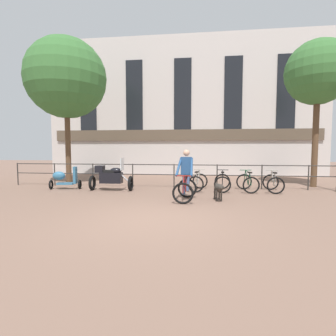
# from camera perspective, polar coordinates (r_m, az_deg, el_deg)

# --- Properties ---
(ground_plane) EXTENTS (60.00, 60.00, 0.00)m
(ground_plane) POSITION_cam_1_polar(r_m,az_deg,el_deg) (6.60, -3.22, -10.99)
(ground_plane) COLOR #7A5B4C
(canal_railing) EXTENTS (15.05, 0.05, 1.05)m
(canal_railing) POSITION_cam_1_polar(r_m,az_deg,el_deg) (11.56, 1.33, -0.83)
(canal_railing) COLOR #2D2B28
(canal_railing) RESTS_ON ground_plane
(building_facade) EXTENTS (18.00, 0.72, 8.95)m
(building_facade) POSITION_cam_1_polar(r_m,az_deg,el_deg) (17.50, 3.27, 13.19)
(building_facade) COLOR beige
(building_facade) RESTS_ON ground_plane
(cyclist_with_bike) EXTENTS (0.76, 1.22, 1.70)m
(cyclist_with_bike) POSITION_cam_1_polar(r_m,az_deg,el_deg) (8.82, 3.88, -2.08)
(cyclist_with_bike) COLOR black
(cyclist_with_bike) RESTS_ON ground_plane
(dog) EXTENTS (0.30, 0.99, 0.60)m
(dog) POSITION_cam_1_polar(r_m,az_deg,el_deg) (8.86, 10.95, -4.36)
(dog) COLOR #332D28
(dog) RESTS_ON ground_plane
(parked_motorcycle) EXTENTS (1.76, 0.67, 1.35)m
(parked_motorcycle) POSITION_cam_1_polar(r_m,az_deg,el_deg) (11.06, -12.34, -1.93)
(parked_motorcycle) COLOR black
(parked_motorcycle) RESTS_ON ground_plane
(parked_bicycle_near_lamp) EXTENTS (0.84, 1.21, 0.86)m
(parked_bicycle_near_lamp) POSITION_cam_1_polar(r_m,az_deg,el_deg) (10.89, 6.52, -3.03)
(parked_bicycle_near_lamp) COLOR black
(parked_bicycle_near_lamp) RESTS_ON ground_plane
(parked_bicycle_mid_left) EXTENTS (0.74, 1.16, 0.86)m
(parked_bicycle_mid_left) POSITION_cam_1_polar(r_m,az_deg,el_deg) (10.93, 11.76, -3.06)
(parked_bicycle_mid_left) COLOR black
(parked_bicycle_mid_left) RESTS_ON ground_plane
(parked_bicycle_mid_right) EXTENTS (0.76, 1.17, 0.86)m
(parked_bicycle_mid_right) POSITION_cam_1_polar(r_m,az_deg,el_deg) (11.06, 16.92, -3.07)
(parked_bicycle_mid_right) COLOR black
(parked_bicycle_mid_right) RESTS_ON ground_plane
(parked_bicycle_far_end) EXTENTS (0.74, 1.16, 0.86)m
(parked_bicycle_far_end) POSITION_cam_1_polar(r_m,az_deg,el_deg) (11.28, 21.91, -3.06)
(parked_bicycle_far_end) COLOR black
(parked_bicycle_far_end) RESTS_ON ground_plane
(parked_scooter) EXTENTS (1.33, 0.63, 0.96)m
(parked_scooter) POSITION_cam_1_polar(r_m,az_deg,el_deg) (12.02, -21.65, -2.13)
(parked_scooter) COLOR black
(parked_scooter) RESTS_ON ground_plane
(tree_canalside_left) EXTENTS (3.86, 3.86, 7.08)m
(tree_canalside_left) POSITION_cam_1_polar(r_m,az_deg,el_deg) (14.31, -21.29, 17.71)
(tree_canalside_left) COLOR brown
(tree_canalside_left) RESTS_ON ground_plane
(tree_canalside_right) EXTENTS (2.81, 2.81, 6.48)m
(tree_canalside_right) POSITION_cam_1_polar(r_m,az_deg,el_deg) (13.90, 29.86, 17.46)
(tree_canalside_right) COLOR brown
(tree_canalside_right) RESTS_ON ground_plane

